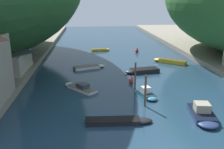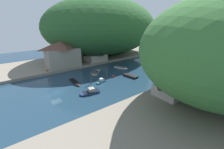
# 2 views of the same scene
# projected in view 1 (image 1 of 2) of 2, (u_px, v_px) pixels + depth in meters

# --- Properties ---
(water_surface) EXTENTS (130.00, 130.00, 0.00)m
(water_surface) POSITION_uv_depth(u_px,v_px,m) (119.00, 63.00, 46.58)
(water_surface) COLOR #1E384C
(water_surface) RESTS_ON ground
(boathouse_shed) EXTENTS (7.44, 8.72, 4.70)m
(boathouse_shed) POSITION_uv_depth(u_px,v_px,m) (2.00, 55.00, 37.65)
(boathouse_shed) COLOR #B2A899
(boathouse_shed) RESTS_ON left_bank
(boat_small_dinghy) EXTENTS (5.74, 3.38, 0.49)m
(boat_small_dinghy) POSITION_uv_depth(u_px,v_px,m) (90.00, 67.00, 43.12)
(boat_small_dinghy) COLOR silver
(boat_small_dinghy) RESTS_ON water_surface
(boat_far_right_bank) EXTENTS (2.27, 3.66, 1.21)m
(boat_far_right_bank) POSITION_uv_depth(u_px,v_px,m) (147.00, 94.00, 30.40)
(boat_far_right_bank) COLOR teal
(boat_far_right_bank) RESTS_ON water_surface
(boat_open_rowboat) EXTENTS (5.89, 2.91, 0.65)m
(boat_open_rowboat) POSITION_uv_depth(u_px,v_px,m) (141.00, 71.00, 40.49)
(boat_open_rowboat) COLOR black
(boat_open_rowboat) RESTS_ON water_surface
(boat_red_skiff) EXTENTS (4.87, 5.25, 0.92)m
(boat_red_skiff) POSITION_uv_depth(u_px,v_px,m) (80.00, 87.00, 33.15)
(boat_red_skiff) COLOR silver
(boat_red_skiff) RESTS_ON water_surface
(boat_mid_channel) EXTENTS (4.55, 1.97, 0.54)m
(boat_mid_channel) POSITION_uv_depth(u_px,v_px,m) (101.00, 50.00, 57.36)
(boat_mid_channel) COLOR gold
(boat_mid_channel) RESTS_ON water_surface
(boat_moored_right) EXTENTS (2.84, 5.36, 1.43)m
(boat_moored_right) POSITION_uv_depth(u_px,v_px,m) (203.00, 115.00, 24.91)
(boat_moored_right) COLOR navy
(boat_moored_right) RESTS_ON water_surface
(boat_cabin_cruiser) EXTENTS (6.57, 1.62, 0.44)m
(boat_cabin_cruiser) POSITION_uv_depth(u_px,v_px,m) (121.00, 121.00, 24.10)
(boat_cabin_cruiser) COLOR black
(boat_cabin_cruiser) RESTS_ON water_surface
(boat_yellow_tender) EXTENTS (5.79, 4.92, 0.69)m
(boat_yellow_tender) POSITION_uv_depth(u_px,v_px,m) (169.00, 61.00, 46.65)
(boat_yellow_tender) COLOR gold
(boat_yellow_tender) RESTS_ON water_surface
(mooring_post_second) EXTENTS (0.24, 0.24, 3.70)m
(mooring_post_second) POSITION_uv_depth(u_px,v_px,m) (145.00, 91.00, 27.41)
(mooring_post_second) COLOR brown
(mooring_post_second) RESTS_ON water_surface
(mooring_post_middle) EXTENTS (0.23, 0.23, 3.70)m
(mooring_post_middle) POSITION_uv_depth(u_px,v_px,m) (135.00, 76.00, 32.72)
(mooring_post_middle) COLOR #4C3D2D
(mooring_post_middle) RESTS_ON water_surface
(channel_buoy_near) EXTENTS (0.70, 0.70, 1.04)m
(channel_buoy_near) POSITION_uv_depth(u_px,v_px,m) (131.00, 80.00, 35.66)
(channel_buoy_near) COLOR red
(channel_buoy_near) RESTS_ON water_surface
(channel_buoy_far) EXTENTS (0.79, 0.79, 1.18)m
(channel_buoy_far) POSITION_uv_depth(u_px,v_px,m) (137.00, 51.00, 55.46)
(channel_buoy_far) COLOR red
(channel_buoy_far) RESTS_ON water_surface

